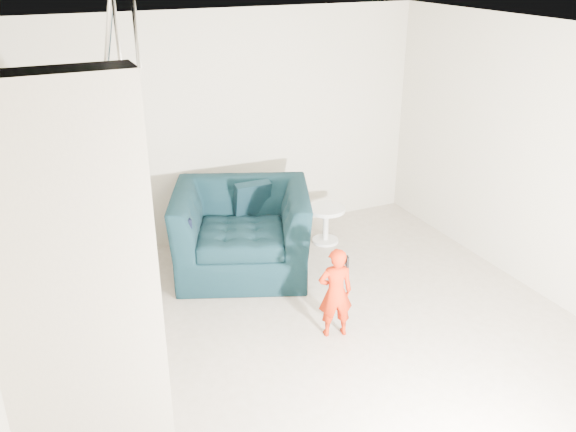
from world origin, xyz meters
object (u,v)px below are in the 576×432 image
(armchair, at_px, (242,231))
(side_table, at_px, (326,219))
(staircase, at_px, (67,283))
(toddler, at_px, (335,293))

(armchair, height_order, side_table, armchair)
(armchair, bearing_deg, staircase, -124.04)
(side_table, bearing_deg, armchair, -168.85)
(toddler, xyz_separation_m, side_table, (0.83, 1.75, -0.13))
(armchair, distance_m, toddler, 1.56)
(armchair, height_order, staircase, staircase)
(toddler, relative_size, side_table, 1.94)
(armchair, relative_size, staircase, 0.40)
(armchair, relative_size, toddler, 1.63)
(side_table, bearing_deg, staircase, -153.63)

